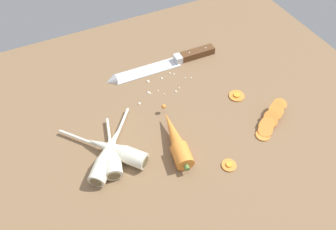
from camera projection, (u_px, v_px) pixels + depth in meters
The scene contains 10 objects.
ground_plane at pixel (165, 118), 87.01cm from camera, with size 120.00×90.00×4.00cm, color brown.
chefs_knife at pixel (160, 65), 96.84cm from camera, with size 34.77×4.90×4.18cm.
whole_carrot at pixel (176, 140), 77.35cm from camera, with size 6.48×20.00×4.20cm.
parsnip_front at pixel (107, 155), 74.83cm from camera, with size 15.92×19.07×4.00cm.
parsnip_mid_left at pixel (116, 151), 75.56cm from camera, with size 17.19×19.48×4.00cm.
parsnip_mid_right at pixel (111, 155), 74.76cm from camera, with size 6.35×17.36×4.00cm.
carrot_slice_stack at pixel (271, 119), 82.37cm from camera, with size 11.98×8.57×4.01cm.
carrot_slice_stray_near at pixel (237, 95), 89.22cm from camera, with size 4.28×4.28×0.70cm.
carrot_slice_stray_mid at pixel (229, 165), 74.94cm from camera, with size 3.45×3.45×0.70cm.
mince_crumbs at pixel (158, 86), 91.57cm from camera, with size 18.04×8.13×0.86cm.
Camera 1 is at (-23.22, -50.38, 65.05)cm, focal length 34.75 mm.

